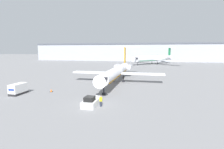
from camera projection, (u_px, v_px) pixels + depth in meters
ground_plane at (92, 106)px, 28.04m from camera, size 600.00×600.00×0.00m
terminal_building at (141, 52)px, 142.84m from camera, size 180.00×16.80×14.48m
airplane_main at (117, 71)px, 48.18m from camera, size 25.39×32.80×9.93m
pushback_tug at (92, 101)px, 28.16m from camera, size 2.07×4.76×1.68m
luggage_cart at (18, 89)px, 35.06m from camera, size 1.73×3.73×2.18m
worker_near_tug at (101, 101)px, 27.53m from camera, size 0.40×0.24×1.74m
traffic_cone_left at (51, 90)px, 37.21m from camera, size 0.60×0.60×0.61m
airplane_parked_far_left at (154, 58)px, 110.18m from camera, size 31.03×30.34×10.44m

